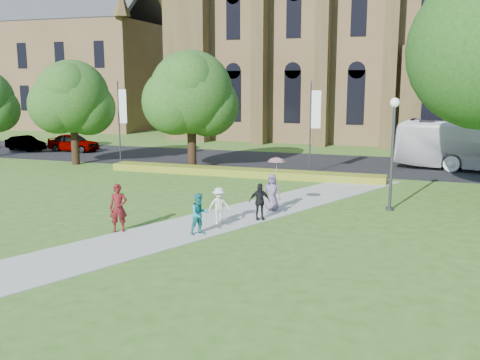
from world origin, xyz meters
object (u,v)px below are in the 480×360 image
(car_0, at_px, (73,142))
(pedestrian_0, at_px, (118,208))
(car_1, at_px, (25,143))
(streetlamp, at_px, (393,140))

(car_0, relative_size, pedestrian_0, 2.34)
(car_1, bearing_deg, streetlamp, -100.61)
(car_1, bearing_deg, car_0, -67.42)
(streetlamp, height_order, pedestrian_0, streetlamp)
(pedestrian_0, bearing_deg, car_1, 112.15)
(streetlamp, distance_m, car_0, 30.40)
(streetlamp, distance_m, car_1, 33.99)
(car_1, height_order, pedestrian_0, pedestrian_0)
(car_1, relative_size, pedestrian_0, 2.00)
(streetlamp, xyz_separation_m, car_0, (-27.05, 13.66, -2.51))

